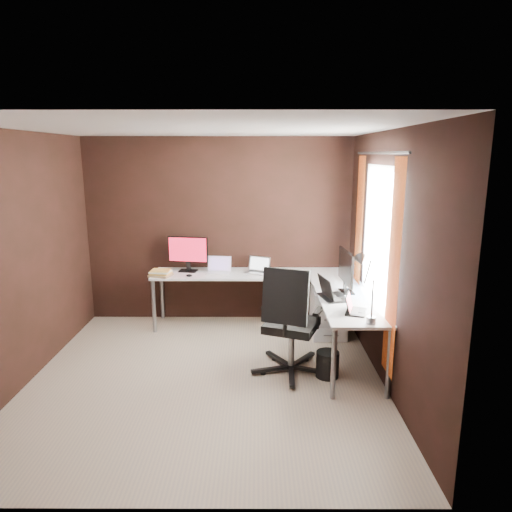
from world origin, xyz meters
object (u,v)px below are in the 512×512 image
at_px(drawer_pedestal, 328,313).
at_px(book_stack, 161,273).
at_px(laptop_silver, 258,269).
at_px(laptop_black_small, 353,308).
at_px(office_chair, 290,342).
at_px(laptop_black_big, 331,294).
at_px(desk_lamp, 365,279).
at_px(laptop_white, 219,269).
at_px(monitor_right, 346,269).
at_px(wastebasket, 327,364).
at_px(monitor_left, 188,252).

bearing_deg(drawer_pedestal, book_stack, 175.17).
relative_size(laptop_silver, laptop_black_small, 1.16).
relative_size(drawer_pedestal, office_chair, 0.51).
relative_size(laptop_black_big, office_chair, 0.35).
bearing_deg(desk_lamp, laptop_white, 134.85).
xyz_separation_m(drawer_pedestal, laptop_white, (-1.41, 0.36, 0.48)).
bearing_deg(desk_lamp, laptop_black_big, 110.22).
height_order(laptop_white, desk_lamp, desk_lamp).
relative_size(drawer_pedestal, monitor_right, 1.02).
relative_size(drawer_pedestal, laptop_silver, 1.65).
xyz_separation_m(laptop_black_small, book_stack, (-2.20, 1.38, -0.00)).
height_order(laptop_white, wastebasket, laptop_white).
xyz_separation_m(book_stack, desk_lamp, (2.24, -1.62, 0.37)).
distance_m(laptop_black_big, desk_lamp, 0.80).
bearing_deg(office_chair, drawer_pedestal, 82.29).
bearing_deg(laptop_silver, laptop_white, -156.41).
height_order(monitor_right, laptop_black_small, monitor_right).
bearing_deg(laptop_black_small, office_chair, 93.00).
height_order(laptop_white, laptop_black_big, laptop_black_big).
bearing_deg(laptop_white, laptop_black_small, -39.61).
xyz_separation_m(laptop_silver, wastebasket, (0.72, -1.49, -0.64)).
bearing_deg(office_chair, laptop_black_small, 6.14).
bearing_deg(laptop_silver, laptop_black_big, -31.56).
bearing_deg(monitor_left, monitor_right, -17.33).
height_order(monitor_left, wastebasket, monitor_left).
relative_size(desk_lamp, office_chair, 0.55).
xyz_separation_m(book_stack, office_chair, (1.59, -1.22, -0.43)).
relative_size(laptop_white, desk_lamp, 0.52).
bearing_deg(laptop_white, laptop_silver, 7.73).
bearing_deg(laptop_silver, desk_lamp, -38.47).
bearing_deg(desk_lamp, monitor_right, 94.42).
relative_size(monitor_left, laptop_black_small, 1.71).
bearing_deg(laptop_silver, office_chair, -53.65).
bearing_deg(office_chair, laptop_silver, 124.04).
distance_m(drawer_pedestal, monitor_right, 0.88).
bearing_deg(desk_lamp, office_chair, 153.35).
height_order(desk_lamp, wastebasket, desk_lamp).
distance_m(laptop_silver, office_chair, 1.50).
distance_m(monitor_left, monitor_right, 2.15).
bearing_deg(monitor_right, book_stack, 69.50).
height_order(book_stack, office_chair, office_chair).
distance_m(monitor_right, laptop_white, 1.76).
distance_m(laptop_white, laptop_black_big, 1.72).
height_order(monitor_left, laptop_white, monitor_left).
bearing_deg(laptop_black_big, book_stack, 53.10).
bearing_deg(laptop_black_small, monitor_right, 13.75).
distance_m(monitor_right, wastebasket, 1.09).
xyz_separation_m(monitor_right, laptop_white, (-1.51, 0.88, -0.23)).
distance_m(drawer_pedestal, book_stack, 2.21).
distance_m(monitor_right, laptop_black_big, 0.37).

